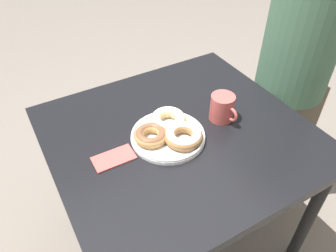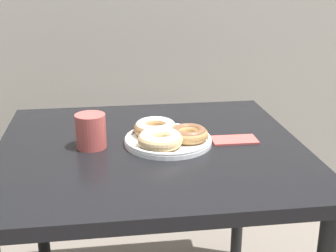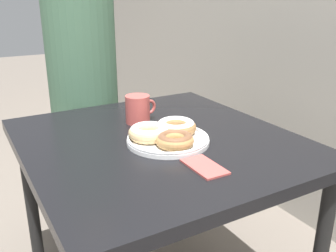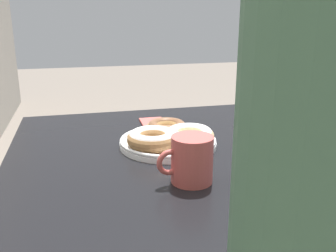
{
  "view_description": "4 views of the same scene",
  "coord_description": "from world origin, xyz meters",
  "px_view_note": "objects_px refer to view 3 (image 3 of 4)",
  "views": [
    {
      "loc": [
        0.5,
        0.93,
        1.56
      ],
      "look_at": [
        0.06,
        0.15,
        0.78
      ],
      "focal_mm": 35.0,
      "sensor_mm": 36.0,
      "label": 1
    },
    {
      "loc": [
        -0.14,
        -1.23,
        1.27
      ],
      "look_at": [
        0.06,
        0.15,
        0.78
      ],
      "focal_mm": 50.0,
      "sensor_mm": 36.0,
      "label": 2
    },
    {
      "loc": [
        1.07,
        -0.43,
        1.2
      ],
      "look_at": [
        0.06,
        0.15,
        0.78
      ],
      "focal_mm": 40.0,
      "sensor_mm": 36.0,
      "label": 3
    },
    {
      "loc": [
        -0.93,
        0.39,
        1.09
      ],
      "look_at": [
        0.06,
        0.15,
        0.78
      ],
      "focal_mm": 40.0,
      "sensor_mm": 36.0,
      "label": 4
    }
  ],
  "objects_px": {
    "napkin": "(204,167)",
    "donut_plate": "(167,134)",
    "dining_table": "(159,159)",
    "coffee_mug": "(138,109)",
    "person_figure": "(82,81)"
  },
  "relations": [
    {
      "from": "dining_table",
      "to": "coffee_mug",
      "type": "xyz_separation_m",
      "value": [
        -0.19,
        0.01,
        0.13
      ]
    },
    {
      "from": "dining_table",
      "to": "napkin",
      "type": "bearing_deg",
      "value": 0.49
    },
    {
      "from": "person_figure",
      "to": "napkin",
      "type": "distance_m",
      "value": 0.93
    },
    {
      "from": "dining_table",
      "to": "person_figure",
      "type": "height_order",
      "value": "person_figure"
    },
    {
      "from": "coffee_mug",
      "to": "napkin",
      "type": "relative_size",
      "value": 0.89
    },
    {
      "from": "donut_plate",
      "to": "coffee_mug",
      "type": "relative_size",
      "value": 2.21
    },
    {
      "from": "donut_plate",
      "to": "coffee_mug",
      "type": "xyz_separation_m",
      "value": [
        -0.24,
        0.01,
        0.03
      ]
    },
    {
      "from": "dining_table",
      "to": "person_figure",
      "type": "bearing_deg",
      "value": -174.96
    },
    {
      "from": "dining_table",
      "to": "donut_plate",
      "type": "height_order",
      "value": "donut_plate"
    },
    {
      "from": "donut_plate",
      "to": "napkin",
      "type": "bearing_deg",
      "value": -0.34
    },
    {
      "from": "dining_table",
      "to": "person_figure",
      "type": "distance_m",
      "value": 0.68
    },
    {
      "from": "napkin",
      "to": "person_figure",
      "type": "bearing_deg",
      "value": -176.3
    },
    {
      "from": "person_figure",
      "to": "napkin",
      "type": "relative_size",
      "value": 10.16
    },
    {
      "from": "napkin",
      "to": "donut_plate",
      "type": "bearing_deg",
      "value": 179.66
    },
    {
      "from": "donut_plate",
      "to": "coffee_mug",
      "type": "distance_m",
      "value": 0.24
    }
  ]
}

